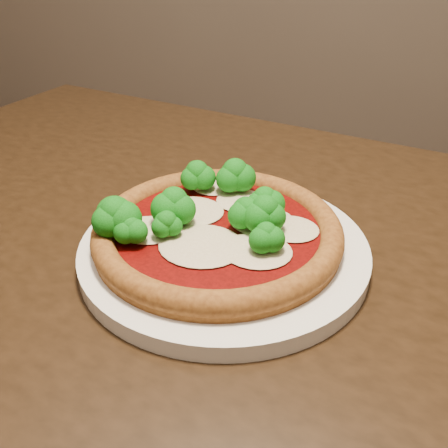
# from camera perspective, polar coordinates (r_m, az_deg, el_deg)

# --- Properties ---
(dining_table) EXTENTS (1.45, 1.12, 0.75)m
(dining_table) POSITION_cam_1_polar(r_m,az_deg,el_deg) (0.55, 2.44, -14.36)
(dining_table) COLOR black
(dining_table) RESTS_ON floor
(plate) EXTENTS (0.30, 0.30, 0.02)m
(plate) POSITION_cam_1_polar(r_m,az_deg,el_deg) (0.52, 0.00, -2.88)
(plate) COLOR white
(plate) RESTS_ON dining_table
(pizza) EXTENTS (0.26, 0.26, 0.06)m
(pizza) POSITION_cam_1_polar(r_m,az_deg,el_deg) (0.52, -1.02, -0.00)
(pizza) COLOR brown
(pizza) RESTS_ON plate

